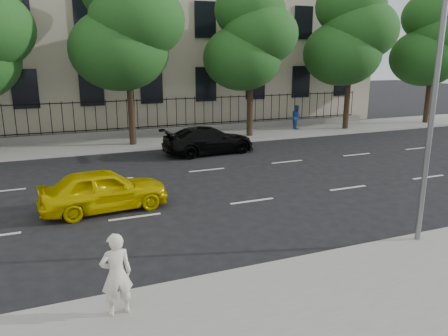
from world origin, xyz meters
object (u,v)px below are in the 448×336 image
(street_light, at_px, (423,42))
(woman_near, at_px, (116,274))
(black_sedan, at_px, (209,140))
(yellow_taxi, at_px, (104,190))

(street_light, bearing_deg, woman_near, -172.57)
(woman_near, bearing_deg, black_sedan, -121.21)
(street_light, xyz_separation_m, woman_near, (-7.82, -1.02, -4.20))
(black_sedan, distance_m, woman_near, 14.46)
(yellow_taxi, height_order, black_sedan, black_sedan)
(black_sedan, bearing_deg, woman_near, 148.54)
(black_sedan, bearing_deg, street_light, -178.40)
(yellow_taxi, bearing_deg, black_sedan, -46.75)
(yellow_taxi, bearing_deg, woman_near, 170.39)
(street_light, xyz_separation_m, black_sedan, (-1.26, 11.86, -4.46))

